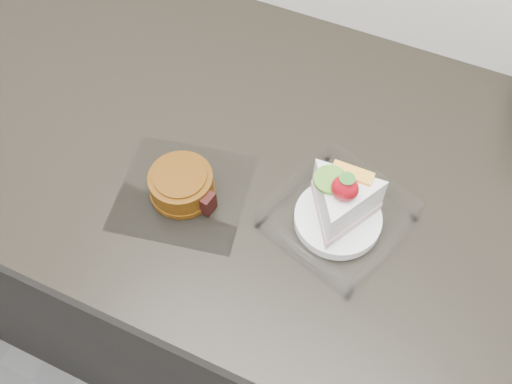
# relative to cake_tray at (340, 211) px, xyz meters

# --- Properties ---
(counter) EXTENTS (2.04, 0.64, 0.90)m
(counter) POSITION_rel_cake_tray_xyz_m (-0.11, 0.08, -0.48)
(counter) COLOR black
(counter) RESTS_ON ground
(cake_tray) EXTENTS (0.20, 0.20, 0.13)m
(cake_tray) POSITION_rel_cake_tray_xyz_m (0.00, 0.00, 0.00)
(cake_tray) COLOR white
(cake_tray) RESTS_ON counter
(mooncake_wrap) EXTENTS (0.21, 0.20, 0.04)m
(mooncake_wrap) POSITION_rel_cake_tray_xyz_m (-0.22, -0.04, -0.02)
(mooncake_wrap) COLOR white
(mooncake_wrap) RESTS_ON counter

